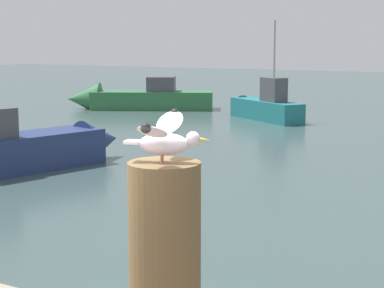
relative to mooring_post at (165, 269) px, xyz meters
The scene contains 5 objects.
mooring_post is the anchor object (origin of this frame).
seagull 0.62m from the mooring_post, 20.15° to the left, with size 0.38×0.60×0.22m.
boat_navy 12.05m from the mooring_post, 137.50° to the left, with size 2.29×5.29×1.53m.
boat_green 24.94m from the mooring_post, 125.76° to the left, with size 6.21×4.20×1.67m.
boat_teal 21.25m from the mooring_post, 112.88° to the left, with size 4.04×3.02×3.61m.
Camera 1 is at (2.61, -2.83, 2.84)m, focal length 60.60 mm.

